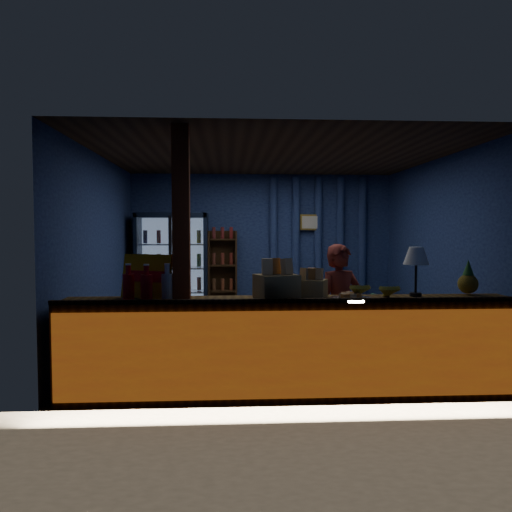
# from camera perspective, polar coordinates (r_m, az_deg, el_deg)

# --- Properties ---
(ground) EXTENTS (4.60, 4.60, 0.00)m
(ground) POSITION_cam_1_polar(r_m,az_deg,el_deg) (6.88, 1.96, -10.57)
(ground) COLOR #515154
(ground) RESTS_ON ground
(room_walls) EXTENTS (4.60, 4.60, 4.60)m
(room_walls) POSITION_cam_1_polar(r_m,az_deg,el_deg) (6.69, 1.98, 2.60)
(room_walls) COLOR navy
(room_walls) RESTS_ON ground
(dirt_apron) EXTENTS (5.60, 5.60, 0.00)m
(dirt_apron) POSITION_cam_1_polar(r_m,az_deg,el_deg) (3.34, 8.57, -25.92)
(dirt_apron) COLOR brown
(dirt_apron) RESTS_ON ground
(counter) EXTENTS (4.40, 0.57, 0.99)m
(counter) POSITION_cam_1_polar(r_m,az_deg,el_deg) (4.93, 4.03, -10.37)
(counter) COLOR brown
(counter) RESTS_ON ground
(support_post) EXTENTS (0.16, 0.16, 2.60)m
(support_post) POSITION_cam_1_polar(r_m,az_deg,el_deg) (4.79, -8.50, -0.81)
(support_post) COLOR maroon
(support_post) RESTS_ON ground
(beverage_cooler) EXTENTS (1.20, 0.62, 1.90)m
(beverage_cooler) POSITION_cam_1_polar(r_m,az_deg,el_deg) (8.66, -9.48, -1.56)
(beverage_cooler) COLOR black
(beverage_cooler) RESTS_ON ground
(bottle_shelf) EXTENTS (0.50, 0.28, 1.60)m
(bottle_shelf) POSITION_cam_1_polar(r_m,az_deg,el_deg) (8.76, -3.83, -2.38)
(bottle_shelf) COLOR #3D2913
(bottle_shelf) RESTS_ON ground
(curtain_folds) EXTENTS (1.74, 0.14, 2.50)m
(curtain_folds) POSITION_cam_1_polar(r_m,az_deg,el_deg) (8.96, 7.11, 0.96)
(curtain_folds) COLOR navy
(curtain_folds) RESTS_ON room_walls
(framed_picture) EXTENTS (0.36, 0.04, 0.28)m
(framed_picture) POSITION_cam_1_polar(r_m,az_deg,el_deg) (8.88, 6.22, 3.85)
(framed_picture) COLOR #B7932D
(framed_picture) RESTS_ON room_walls
(shopkeeper) EXTENTS (0.62, 0.51, 1.46)m
(shopkeeper) POSITION_cam_1_polar(r_m,az_deg,el_deg) (5.57, 9.64, -6.19)
(shopkeeper) COLOR maroon
(shopkeeper) RESTS_ON ground
(green_chair) EXTENTS (0.70, 0.72, 0.55)m
(green_chair) POSITION_cam_1_polar(r_m,az_deg,el_deg) (8.45, 12.37, -6.19)
(green_chair) COLOR #60C17E
(green_chair) RESTS_ON ground
(side_table) EXTENTS (0.60, 0.50, 0.57)m
(side_table) POSITION_cam_1_polar(r_m,az_deg,el_deg) (8.33, 3.84, -6.52)
(side_table) COLOR #3D2913
(side_table) RESTS_ON ground
(yellow_sign) EXTENTS (0.53, 0.32, 0.43)m
(yellow_sign) POSITION_cam_1_polar(r_m,az_deg,el_deg) (4.97, -12.40, -2.28)
(yellow_sign) COLOR #E6AC0C
(yellow_sign) RESTS_ON counter
(soda_bottles) EXTENTS (0.47, 0.19, 0.35)m
(soda_bottles) POSITION_cam_1_polar(r_m,az_deg,el_deg) (4.77, -12.30, -3.37)
(soda_bottles) COLOR red
(soda_bottles) RESTS_ON counter
(snack_box_left) EXTENTS (0.45, 0.41, 0.39)m
(snack_box_left) POSITION_cam_1_polar(r_m,az_deg,el_deg) (4.76, 2.35, -3.34)
(snack_box_left) COLOR #A58A50
(snack_box_left) RESTS_ON counter
(snack_box_centre) EXTENTS (0.34, 0.32, 0.29)m
(snack_box_centre) POSITION_cam_1_polar(r_m,az_deg,el_deg) (4.94, 6.37, -3.55)
(snack_box_centre) COLOR #A58A50
(snack_box_centre) RESTS_ON counter
(pastry_tray) EXTENTS (0.40, 0.40, 0.07)m
(pastry_tray) POSITION_cam_1_polar(r_m,az_deg,el_deg) (4.84, 10.82, -4.69)
(pastry_tray) COLOR silver
(pastry_tray) RESTS_ON counter
(banana_bunches) EXTENTS (0.48, 0.29, 0.16)m
(banana_bunches) POSITION_cam_1_polar(r_m,az_deg,el_deg) (4.90, 13.22, -3.94)
(banana_bunches) COLOR gold
(banana_bunches) RESTS_ON counter
(table_lamp) EXTENTS (0.25, 0.25, 0.50)m
(table_lamp) POSITION_cam_1_polar(r_m,az_deg,el_deg) (5.21, 17.83, -0.20)
(table_lamp) COLOR black
(table_lamp) RESTS_ON counter
(pineapple) EXTENTS (0.20, 0.20, 0.35)m
(pineapple) POSITION_cam_1_polar(r_m,az_deg,el_deg) (5.56, 23.07, -2.61)
(pineapple) COLOR olive
(pineapple) RESTS_ON counter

